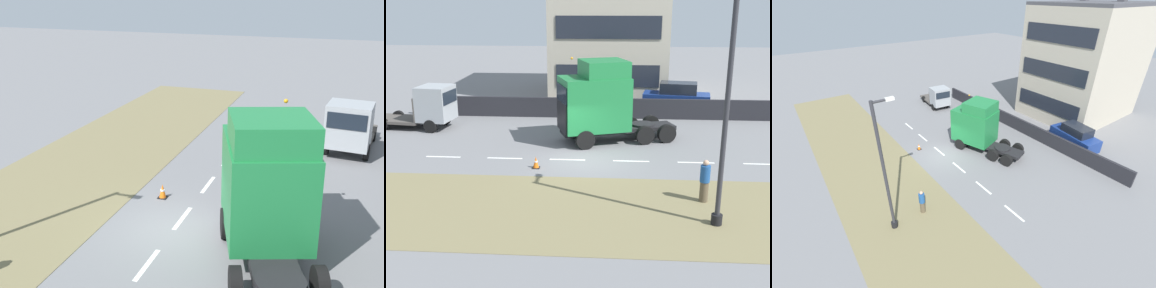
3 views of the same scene
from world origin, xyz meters
The scene contains 11 objects.
ground_plane centered at (0.00, 0.00, 0.00)m, with size 120.00×120.00×0.00m, color slate.
grass_verge centered at (-6.00, 0.00, 0.01)m, with size 7.00×44.00×0.01m.
lane_markings centered at (0.00, -0.70, 0.00)m, with size 0.16×17.80×0.00m.
boundary_wall centered at (9.00, 0.00, 0.68)m, with size 0.25×24.00×1.36m.
building_block centered at (18.11, -0.92, 5.96)m, with size 11.19×8.94×13.01m.
lorry_cab centered at (3.27, -0.56, 2.30)m, with size 4.45×6.84×4.73m.
flatbed_truck centered at (5.46, 9.95, 1.41)m, with size 2.65×5.55×2.69m.
parked_car centered at (10.77, -5.81, 1.05)m, with size 2.53×4.80×2.19m.
lamp_post centered at (-6.81, -5.11, 3.79)m, with size 1.32×0.39×8.32m.
pedestrian centered at (-4.82, -5.00, 0.86)m, with size 0.39×0.39×1.75m.
traffic_cone_lead centered at (-1.34, 2.29, 0.28)m, with size 0.36×0.36×0.58m.
Camera 2 is at (-22.86, -1.27, 7.78)m, focal length 45.00 mm.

